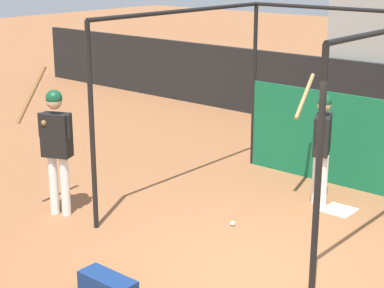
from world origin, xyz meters
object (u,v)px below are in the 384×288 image
(player_batter, at_px, (321,139))
(equipment_bag, at_px, (108,288))
(player_waiting, at_px, (56,140))
(baseball, at_px, (233,223))

(player_batter, distance_m, equipment_bag, 4.09)
(player_waiting, height_order, equipment_bag, player_waiting)
(baseball, bearing_deg, player_waiting, -149.44)
(player_batter, distance_m, baseball, 1.86)
(player_waiting, relative_size, baseball, 29.08)
(player_waiting, height_order, baseball, player_waiting)
(baseball, bearing_deg, player_batter, 71.11)
(player_batter, relative_size, equipment_bag, 2.72)
(player_batter, xyz_separation_m, baseball, (-0.51, -1.48, -1.00))
(equipment_bag, distance_m, baseball, 2.50)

